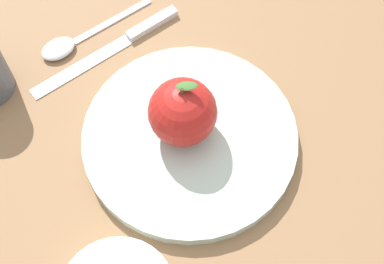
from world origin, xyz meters
TOP-DOWN VIEW (x-y plane):
  - ground_plane at (0.00, 0.00)m, footprint 2.40×2.40m
  - dinner_plate at (0.00, -0.03)m, footprint 0.26×0.26m
  - apple at (-0.00, -0.02)m, footprint 0.08×0.08m
  - knife at (0.04, 0.14)m, footprint 0.23×0.05m
  - spoon at (-0.01, 0.19)m, footprint 0.17×0.05m

SIDE VIEW (x-z plane):
  - ground_plane at x=0.00m, z-range 0.00..0.00m
  - knife at x=0.04m, z-range 0.00..0.01m
  - spoon at x=-0.01m, z-range 0.00..0.01m
  - dinner_plate at x=0.00m, z-range 0.00..0.02m
  - apple at x=0.00m, z-range 0.01..0.10m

